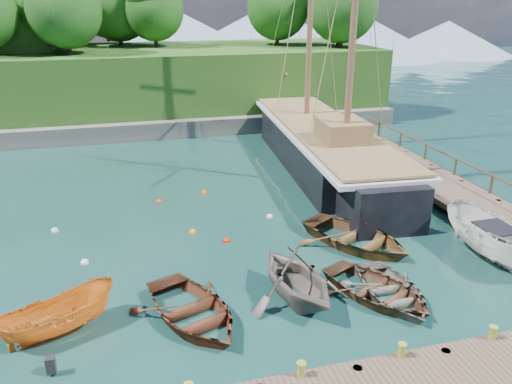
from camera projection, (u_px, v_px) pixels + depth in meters
ground at (279, 290)px, 18.41m from camera, size 160.00×160.00×0.00m
dock_east at (441, 186)px, 27.32m from camera, size 3.20×24.00×1.10m
bollard_2 at (399, 374)px, 14.31m from camera, size 0.26×0.26×0.45m
bollard_3 at (488, 355)px, 15.03m from camera, size 0.26×0.26×0.45m
rowboat_0 at (193, 320)px, 16.68m from camera, size 4.71×5.49×0.96m
rowboat_1 at (296, 300)px, 17.78m from camera, size 4.29×4.74×2.17m
rowboat_2 at (376, 298)px, 17.91m from camera, size 4.57×5.16×0.89m
rowboat_3 at (391, 298)px, 17.89m from camera, size 2.86×3.98×0.82m
rowboat_4 at (355, 245)px, 21.69m from camera, size 5.61×6.15×1.04m
motorboat_orange at (63, 332)px, 16.09m from camera, size 3.97×2.85×1.44m
cabin_boat_white at (490, 259)px, 20.59m from camera, size 2.14×5.37×2.05m
schooner at (323, 150)px, 31.47m from camera, size 6.38×27.20×19.86m
mooring_buoy_0 at (85, 263)px, 20.23m from camera, size 0.34×0.34×0.34m
mooring_buoy_1 at (193, 233)px, 22.84m from camera, size 0.34×0.34×0.34m
mooring_buoy_2 at (226, 241)px, 22.04m from camera, size 0.32×0.32×0.32m
mooring_buoy_3 at (270, 217)px, 24.47m from camera, size 0.31×0.31×0.31m
mooring_buoy_4 at (159, 203)px, 26.21m from camera, size 0.33×0.33×0.33m
mooring_buoy_5 at (204, 193)px, 27.47m from camera, size 0.33×0.33×0.33m
mooring_buoy_6 at (55, 231)px, 22.99m from camera, size 0.34×0.34×0.34m
headland at (20, 56)px, 41.50m from camera, size 51.00×19.31×12.90m
distant_ridge at (175, 35)px, 80.83m from camera, size 117.00×40.00×10.00m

